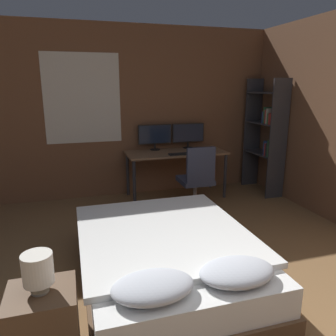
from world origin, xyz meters
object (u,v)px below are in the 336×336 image
computer_mouse (197,152)px  bedside_lamp (38,269)px  office_chair (196,185)px  nightstand (44,329)px  monitor_left (155,135)px  bookshelf (268,131)px  monitor_right (188,134)px  bed (167,262)px  desk (176,157)px  keyboard (181,154)px

computer_mouse → bedside_lamp: bearing=-127.9°
office_chair → nightstand: bearing=-130.7°
bedside_lamp → monitor_left: monitor_left is taller
monitor_left → office_chair: bearing=-69.2°
bookshelf → computer_mouse: bearing=-179.9°
nightstand → monitor_right: (2.13, 3.19, 0.72)m
bed → desk: (0.85, 2.37, 0.41)m
desk → bookshelf: bookshelf is taller
keyboard → bookshelf: (1.50, 0.00, 0.29)m
bed → computer_mouse: size_ratio=27.67×
bed → monitor_right: 2.93m
desk → monitor_left: bearing=140.9°
monitor_left → office_chair: monitor_left is taller
bed → bookshelf: (2.36, 2.14, 0.78)m
desk → computer_mouse: (0.28, -0.23, 0.10)m
bookshelf → keyboard: bearing=-179.9°
monitor_left → monitor_right: size_ratio=1.00×
desk → bed: bearing=-109.8°
bookshelf → monitor_right: bearing=159.3°
nightstand → bed: bearing=30.6°
office_chair → bedside_lamp: bearing=-130.7°
bed → nightstand: bed is taller
nightstand → desk: 3.51m
monitor_right → bookshelf: (1.22, -0.46, 0.05)m
desk → bedside_lamp: bearing=-122.0°
keyboard → bed: bearing=-111.8°
desk → bookshelf: size_ratio=0.84×
bed → keyboard: keyboard is taller
keyboard → desk: bearing=90.0°
desk → bookshelf: bearing=-8.6°
monitor_left → desk: bearing=-39.1°
bed → keyboard: bearing=68.2°
desk → bookshelf: 1.57m
bed → monitor_left: bearing=77.7°
monitor_left → bedside_lamp: bearing=-116.1°
bed → office_chair: (0.93, 1.65, 0.13)m
monitor_left → bookshelf: (1.79, -0.46, 0.05)m
monitor_right → office_chair: 1.15m
computer_mouse → bookshelf: 1.26m
bedside_lamp → desk: bedside_lamp is taller
bed → bedside_lamp: size_ratio=7.54×
bed → bedside_lamp: (-0.99, -0.59, 0.45)m
monitor_left → monitor_right: same height
office_chair → bookshelf: size_ratio=0.51×
bed → nightstand: size_ratio=3.52×
monitor_left → nightstand: bearing=-116.1°
computer_mouse → bookshelf: size_ratio=0.04×
monitor_right → office_chair: bearing=-102.5°
nightstand → bedside_lamp: 0.43m
office_chair → monitor_left: bearing=110.8°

